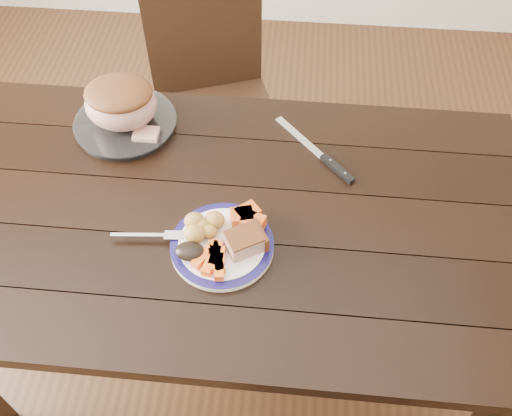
# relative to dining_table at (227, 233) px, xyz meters

# --- Properties ---
(ground) EXTENTS (4.00, 4.00, 0.00)m
(ground) POSITION_rel_dining_table_xyz_m (-0.00, 0.00, -0.66)
(ground) COLOR #472B16
(ground) RESTS_ON ground
(dining_table) EXTENTS (1.60, 0.91, 0.75)m
(dining_table) POSITION_rel_dining_table_xyz_m (0.00, 0.00, 0.00)
(dining_table) COLOR black
(dining_table) RESTS_ON ground
(chair_far) EXTENTS (0.54, 0.55, 0.93)m
(chair_far) POSITION_rel_dining_table_xyz_m (-0.15, 0.73, -0.13)
(chair_far) COLOR black
(chair_far) RESTS_ON ground
(dinner_plate) EXTENTS (0.25, 0.25, 0.02)m
(dinner_plate) POSITION_rel_dining_table_xyz_m (0.00, -0.11, 0.10)
(dinner_plate) COLOR white
(dinner_plate) RESTS_ON dining_table
(plate_rim) EXTENTS (0.25, 0.25, 0.02)m
(plate_rim) POSITION_rel_dining_table_xyz_m (0.00, -0.11, 0.11)
(plate_rim) COLOR #130E47
(plate_rim) RESTS_ON dinner_plate
(serving_platter) EXTENTS (0.29, 0.29, 0.02)m
(serving_platter) POSITION_rel_dining_table_xyz_m (-0.33, 0.29, 0.10)
(serving_platter) COLOR white
(serving_platter) RESTS_ON dining_table
(pork_slice) EXTENTS (0.11, 0.11, 0.04)m
(pork_slice) POSITION_rel_dining_table_xyz_m (0.06, -0.12, 0.13)
(pork_slice) COLOR tan
(pork_slice) RESTS_ON dinner_plate
(roasted_potatoes) EXTENTS (0.10, 0.09, 0.04)m
(roasted_potatoes) POSITION_rel_dining_table_xyz_m (-0.05, -0.08, 0.13)
(roasted_potatoes) COLOR gold
(roasted_potatoes) RESTS_ON dinner_plate
(carrot_batons) EXTENTS (0.08, 0.11, 0.02)m
(carrot_batons) POSITION_rel_dining_table_xyz_m (-0.01, -0.17, 0.12)
(carrot_batons) COLOR #F65D14
(carrot_batons) RESTS_ON dinner_plate
(pumpkin_wedges) EXTENTS (0.09, 0.09, 0.04)m
(pumpkin_wedges) POSITION_rel_dining_table_xyz_m (0.06, -0.05, 0.13)
(pumpkin_wedges) COLOR #F0561A
(pumpkin_wedges) RESTS_ON dinner_plate
(dark_mushroom) EXTENTS (0.07, 0.05, 0.03)m
(dark_mushroom) POSITION_rel_dining_table_xyz_m (-0.07, -0.15, 0.13)
(dark_mushroom) COLOR black
(dark_mushroom) RESTS_ON dinner_plate
(fork) EXTENTS (0.18, 0.03, 0.00)m
(fork) POSITION_rel_dining_table_xyz_m (-0.17, -0.11, 0.11)
(fork) COLOR silver
(fork) RESTS_ON dinner_plate
(roast_joint) EXTENTS (0.20, 0.18, 0.13)m
(roast_joint) POSITION_rel_dining_table_xyz_m (-0.33, 0.29, 0.18)
(roast_joint) COLOR tan
(roast_joint) RESTS_ON serving_platter
(cut_slice) EXTENTS (0.07, 0.06, 0.02)m
(cut_slice) POSITION_rel_dining_table_xyz_m (-0.26, 0.24, 0.12)
(cut_slice) COLOR tan
(cut_slice) RESTS_ON serving_platter
(carving_knife) EXTENTS (0.23, 0.25, 0.01)m
(carving_knife) POSITION_rel_dining_table_xyz_m (0.26, 0.20, 0.10)
(carving_knife) COLOR silver
(carving_knife) RESTS_ON dining_table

